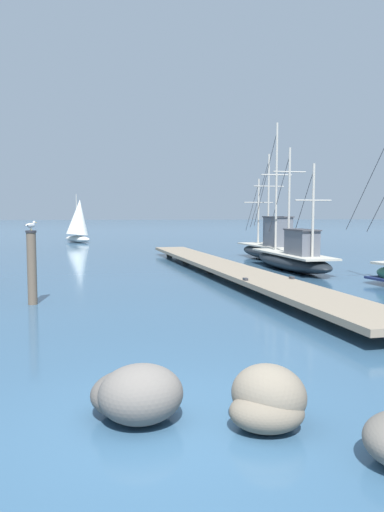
# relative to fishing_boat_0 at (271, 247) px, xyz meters

# --- Properties ---
(ground_plane) EXTENTS (400.00, 400.00, 0.00)m
(ground_plane) POSITION_rel_fishing_boat_0_xyz_m (-8.31, -20.81, -0.68)
(ground_plane) COLOR #335675
(floating_dock) EXTENTS (3.65, 23.22, 0.53)m
(floating_dock) POSITION_rel_fishing_boat_0_xyz_m (-4.27, -6.81, -0.32)
(floating_dock) COLOR gray
(floating_dock) RESTS_ON ground
(fishing_boat_0) EXTENTS (2.66, 7.00, 5.89)m
(fishing_boat_0) POSITION_rel_fishing_boat_0_xyz_m (0.00, 0.00, 0.00)
(fishing_boat_0) COLOR black
(fishing_boat_0) RESTS_ON ground
(fishing_boat_1) EXTENTS (2.06, 8.86, 6.96)m
(fishing_boat_1) POSITION_rel_fishing_boat_0_xyz_m (-0.75, -5.21, -0.09)
(fishing_boat_1) COLOR black
(fishing_boat_1) RESTS_ON ground
(mooring_piling) EXTENTS (0.30, 0.30, 2.10)m
(mooring_piling) POSITION_rel_fishing_boat_0_xyz_m (-11.11, -12.13, 0.41)
(mooring_piling) COLOR brown
(mooring_piling) RESTS_ON ground
(perched_seagull) EXTENTS (0.30, 0.31, 0.26)m
(perched_seagull) POSITION_rel_fishing_boat_0_xyz_m (-11.12, -12.14, 1.57)
(perched_seagull) COLOR gold
(perched_seagull) RESTS_ON mooring_piling
(shore_rock_near_left) EXTENTS (1.23, 1.27, 0.74)m
(shore_rock_near_left) POSITION_rel_fishing_boat_0_xyz_m (-7.08, -21.01, -0.38)
(shore_rock_near_left) COLOR #706556
(shore_rock_near_left) RESTS_ON ground
(shore_rock_far_edge) EXTENTS (1.51, 1.64, 0.71)m
(shore_rock_far_edge) POSITION_rel_fishing_boat_0_xyz_m (-8.62, -20.52, -0.37)
(shore_rock_far_edge) COLOR #605A55
(shore_rock_far_edge) RESTS_ON ground
(distant_sailboat) EXTENTS (3.07, 3.83, 4.27)m
(distant_sailboat) POSITION_rel_fishing_boat_0_xyz_m (-11.64, 18.51, 1.22)
(distant_sailboat) COLOR silver
(distant_sailboat) RESTS_ON ground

